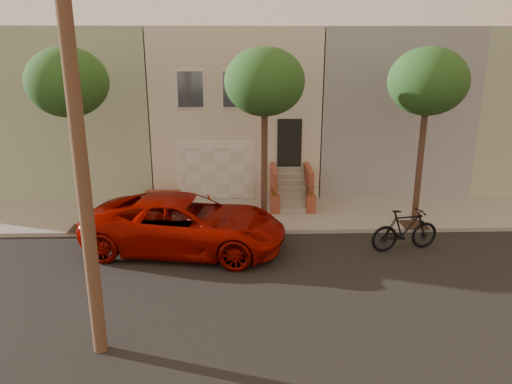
{
  "coord_description": "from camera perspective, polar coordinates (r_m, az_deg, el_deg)",
  "views": [
    {
      "loc": [
        0.17,
        -12.8,
        6.64
      ],
      "look_at": [
        0.68,
        3.0,
        1.74
      ],
      "focal_mm": 34.58,
      "sensor_mm": 36.0,
      "label": 1
    }
  ],
  "objects": [
    {
      "name": "tree_mid",
      "position": [
        16.78,
        1.02,
        12.49
      ],
      "size": [
        2.7,
        2.57,
        6.3
      ],
      "color": "#2D2116",
      "rests_on": "sidewalk"
    },
    {
      "name": "sidewalk",
      "position": [
        19.3,
        -2.25,
        -2.68
      ],
      "size": [
        40.0,
        3.7,
        0.15
      ],
      "primitive_type": "cube",
      "color": "gray",
      "rests_on": "ground"
    },
    {
      "name": "pickup_truck",
      "position": [
        16.23,
        -8.13,
        -3.66
      ],
      "size": [
        6.9,
        4.01,
        1.81
      ],
      "primitive_type": "imported",
      "rotation": [
        0.0,
        0.0,
        1.41
      ],
      "color": "#900700",
      "rests_on": "ground"
    },
    {
      "name": "tree_right",
      "position": [
        17.91,
        19.28,
        11.86
      ],
      "size": [
        2.7,
        2.57,
        6.3
      ],
      "color": "#2D2116",
      "rests_on": "sidewalk"
    },
    {
      "name": "house_row",
      "position": [
        24.18,
        -2.27,
        10.09
      ],
      "size": [
        33.1,
        11.7,
        7.0
      ],
      "color": "beige",
      "rests_on": "sidewalk"
    },
    {
      "name": "tree_left",
      "position": [
        17.69,
        -20.99,
        11.63
      ],
      "size": [
        2.7,
        2.57,
        6.3
      ],
      "color": "#2D2116",
      "rests_on": "sidewalk"
    },
    {
      "name": "motorcycle",
      "position": [
        16.84,
        16.85,
        -4.2
      ],
      "size": [
        2.43,
        1.11,
        1.41
      ],
      "primitive_type": "imported",
      "rotation": [
        0.0,
        0.0,
        1.77
      ],
      "color": "black",
      "rests_on": "ground"
    },
    {
      "name": "ground",
      "position": [
        14.42,
        -2.35,
        -10.21
      ],
      "size": [
        90.0,
        90.0,
        0.0
      ],
      "primitive_type": "plane",
      "color": "black",
      "rests_on": "ground"
    }
  ]
}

